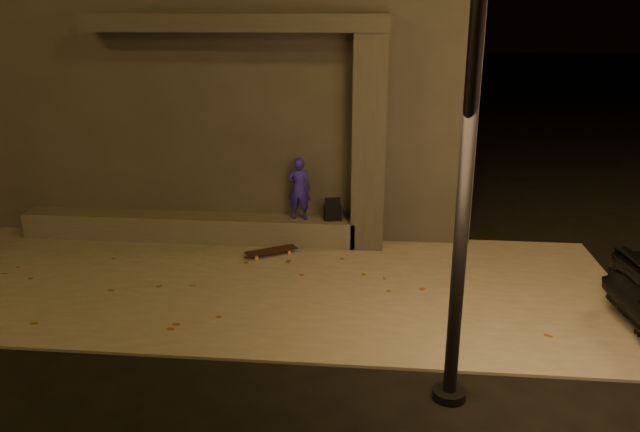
# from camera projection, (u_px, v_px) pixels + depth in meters

# --- Properties ---
(ground) EXTENTS (120.00, 120.00, 0.00)m
(ground) POSITION_uv_depth(u_px,v_px,m) (218.00, 352.00, 7.61)
(ground) COLOR black
(ground) RESTS_ON ground
(sidewalk) EXTENTS (11.00, 4.40, 0.04)m
(sidewalk) POSITION_uv_depth(u_px,v_px,m) (252.00, 283.00, 9.49)
(sidewalk) COLOR slate
(sidewalk) RESTS_ON ground
(building) EXTENTS (9.00, 5.10, 5.22)m
(building) POSITION_uv_depth(u_px,v_px,m) (244.00, 79.00, 13.02)
(building) COLOR #383532
(building) RESTS_ON ground
(ledge) EXTENTS (6.00, 0.55, 0.45)m
(ledge) POSITION_uv_depth(u_px,v_px,m) (189.00, 227.00, 11.21)
(ledge) COLOR #504E49
(ledge) RESTS_ON sidewalk
(column) EXTENTS (0.55, 0.55, 3.60)m
(column) POSITION_uv_depth(u_px,v_px,m) (369.00, 144.00, 10.42)
(column) COLOR #383532
(column) RESTS_ON sidewalk
(canopy) EXTENTS (5.00, 0.70, 0.28)m
(canopy) POSITION_uv_depth(u_px,v_px,m) (236.00, 23.00, 10.07)
(canopy) COLOR #383532
(canopy) RESTS_ON column
(skateboarder) EXTENTS (0.42, 0.29, 1.10)m
(skateboarder) POSITION_uv_depth(u_px,v_px,m) (299.00, 189.00, 10.78)
(skateboarder) COLOR #251BB0
(skateboarder) RESTS_ON ledge
(backpack) EXTENTS (0.34, 0.26, 0.42)m
(backpack) POSITION_uv_depth(u_px,v_px,m) (333.00, 212.00, 10.85)
(backpack) COLOR black
(backpack) RESTS_ON ledge
(skateboard) EXTENTS (0.87, 0.65, 0.10)m
(skateboard) POSITION_uv_depth(u_px,v_px,m) (271.00, 251.00, 10.49)
(skateboard) COLOR black
(skateboard) RESTS_ON sidewalk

